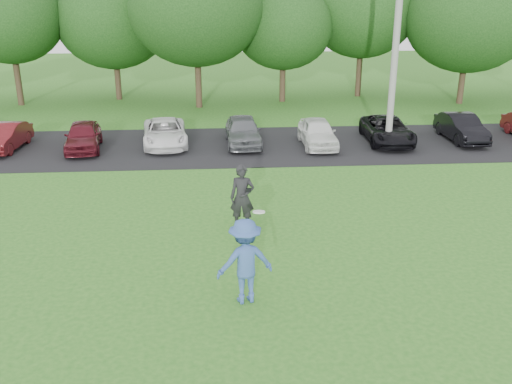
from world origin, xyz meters
TOP-DOWN VIEW (x-y plane):
  - ground at (0.00, 0.00)m, footprint 100.00×100.00m
  - parking_lot at (0.00, 13.00)m, footprint 32.00×6.50m
  - utility_pole at (6.33, 12.10)m, footprint 0.28×0.28m
  - frisbee_player at (-0.50, -0.05)m, footprint 1.41×1.00m
  - camera_bystander at (-0.36, 3.99)m, footprint 0.76×0.56m
  - parked_cars at (-0.10, 13.04)m, footprint 28.50×4.48m
  - tree_row at (1.51, 22.76)m, footprint 42.39×9.85m

SIDE VIEW (x-z plane):
  - ground at x=0.00m, z-range 0.00..0.00m
  - parking_lot at x=0.00m, z-range 0.00..0.03m
  - parked_cars at x=-0.10m, z-range -0.02..1.24m
  - camera_bystander at x=-0.36m, z-range 0.00..1.93m
  - frisbee_player at x=-0.50m, z-range -0.09..2.06m
  - tree_row at x=1.51m, z-range 0.59..9.23m
  - utility_pole at x=6.33m, z-range 0.00..10.74m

